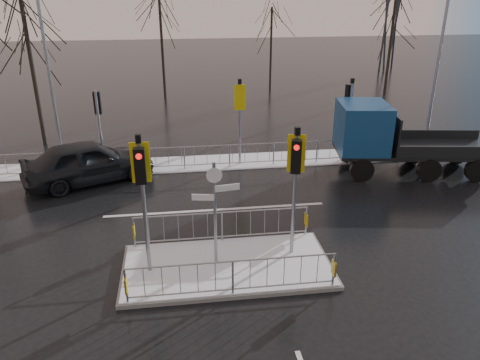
{
  "coord_description": "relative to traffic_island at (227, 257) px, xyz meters",
  "views": [
    {
      "loc": [
        -1.19,
        -11.42,
        7.66
      ],
      "look_at": [
        0.68,
        2.25,
        1.8
      ],
      "focal_mm": 35.0,
      "sensor_mm": 36.0,
      "label": 1
    }
  ],
  "objects": [
    {
      "name": "tree_far_c",
      "position": [
        14.01,
        20.99,
        4.76
      ],
      "size": [
        4.0,
        4.0,
        7.55
      ],
      "color": "black",
      "rests_on": "ground"
    },
    {
      "name": "street_lamp_right",
      "position": [
        10.58,
        8.49,
        4.0
      ],
      "size": [
        1.25,
        0.18,
        8.0
      ],
      "color": "gray",
      "rests_on": "ground"
    },
    {
      "name": "tree_far_b",
      "position": [
        6.01,
        23.99,
        3.79
      ],
      "size": [
        3.25,
        3.25,
        6.14
      ],
      "color": "black",
      "rests_on": "ground"
    },
    {
      "name": "ground",
      "position": [
        0.01,
        -0.01,
        -0.39
      ],
      "size": [
        120.0,
        120.0,
        0.0
      ],
      "primitive_type": "plane",
      "color": "black",
      "rests_on": "ground"
    },
    {
      "name": "lane_markings",
      "position": [
        0.01,
        -0.34,
        -0.39
      ],
      "size": [
        8.0,
        11.38,
        0.01
      ],
      "color": "silver",
      "rests_on": "ground"
    },
    {
      "name": "snow_verge",
      "position": [
        0.01,
        8.59,
        -0.37
      ],
      "size": [
        30.0,
        2.0,
        0.04
      ],
      "primitive_type": "cube",
      "color": "white",
      "rests_on": "ground"
    },
    {
      "name": "flatbed_truck",
      "position": [
        7.43,
        6.55,
        1.22
      ],
      "size": [
        6.81,
        3.3,
        3.03
      ],
      "color": "black",
      "rests_on": "ground"
    },
    {
      "name": "tree_near_b",
      "position": [
        -7.99,
        12.49,
        4.76
      ],
      "size": [
        4.0,
        4.0,
        7.55
      ],
      "color": "black",
      "rests_on": "ground"
    },
    {
      "name": "tree_far_a",
      "position": [
        -1.99,
        21.99,
        4.43
      ],
      "size": [
        3.75,
        3.75,
        7.08
      ],
      "color": "black",
      "rests_on": "ground"
    },
    {
      "name": "street_lamp_left",
      "position": [
        -6.42,
        9.49,
        4.1
      ],
      "size": [
        1.25,
        0.18,
        8.2
      ],
      "color": "gray",
      "rests_on": "ground"
    },
    {
      "name": "car_far_lane",
      "position": [
        -4.9,
        7.13,
        0.49
      ],
      "size": [
        5.6,
        3.97,
        1.77
      ],
      "primitive_type": "imported",
      "rotation": [
        0.0,
        0.0,
        1.98
      ],
      "color": "black",
      "rests_on": "ground"
    },
    {
      "name": "far_kerb_fixtures",
      "position": [
        0.31,
        8.08,
        0.63
      ],
      "size": [
        18.0,
        0.65,
        3.83
      ],
      "color": "gray",
      "rests_on": "ground"
    },
    {
      "name": "traffic_island",
      "position": [
        0.0,
        0.0,
        0.0
      ],
      "size": [
        6.0,
        3.04,
        4.15
      ],
      "color": "slate",
      "rests_on": "ground"
    }
  ]
}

